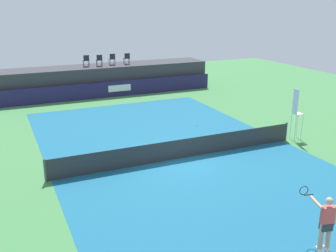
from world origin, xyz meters
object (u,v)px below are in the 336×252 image
at_px(spectator_chair_left, 99,60).
at_px(net_post_near, 45,170).
at_px(spectator_chair_far_left, 86,60).
at_px(tennis_player, 326,222).
at_px(spectator_chair_right, 127,58).
at_px(net_post_far, 286,131).
at_px(umpire_chair, 296,111).
at_px(spectator_chair_center, 112,59).
at_px(tennis_ball, 197,125).

relative_size(spectator_chair_left, net_post_near, 0.89).
bearing_deg(spectator_chair_far_left, spectator_chair_left, -12.26).
distance_m(net_post_near, tennis_player, 10.77).
relative_size(spectator_chair_right, net_post_far, 0.89).
xyz_separation_m(spectator_chair_far_left, spectator_chair_left, (1.00, -0.22, 0.00)).
relative_size(spectator_chair_right, umpire_chair, 0.32).
relative_size(net_post_far, tennis_player, 0.56).
bearing_deg(net_post_far, umpire_chair, 1.00).
xyz_separation_m(umpire_chair, net_post_far, (-0.56, -0.01, -1.09)).
relative_size(net_post_near, net_post_far, 1.00).
xyz_separation_m(spectator_chair_right, tennis_player, (-1.71, -23.44, -1.73)).
bearing_deg(spectator_chair_right, spectator_chair_left, -178.29).
distance_m(net_post_far, tennis_player, 9.91).
bearing_deg(net_post_near, umpire_chair, 0.04).
bearing_deg(tennis_player, spectator_chair_right, 85.84).
relative_size(spectator_chair_center, net_post_far, 0.89).
bearing_deg(umpire_chair, net_post_far, -179.00).
relative_size(umpire_chair, tennis_player, 1.56).
bearing_deg(net_post_far, spectator_chair_left, 111.90).
height_order(spectator_chair_right, umpire_chair, spectator_chair_right).
distance_m(net_post_far, tennis_ball, 5.30).
distance_m(spectator_chair_center, tennis_player, 23.66).
bearing_deg(tennis_ball, net_post_near, -155.26).
bearing_deg(tennis_ball, spectator_chair_left, 105.61).
bearing_deg(spectator_chair_far_left, umpire_chair, -63.52).
height_order(spectator_chair_center, spectator_chair_right, same).
bearing_deg(tennis_player, spectator_chair_left, 91.47).
bearing_deg(tennis_player, umpire_chair, 53.77).
distance_m(umpire_chair, net_post_far, 1.22).
relative_size(tennis_player, tennis_ball, 26.03).
relative_size(spectator_chair_right, tennis_player, 0.50).
height_order(spectator_chair_far_left, spectator_chair_center, same).
relative_size(spectator_chair_center, umpire_chair, 0.32).
relative_size(spectator_chair_center, tennis_ball, 13.06).
bearing_deg(tennis_ball, umpire_chair, -49.88).
bearing_deg(spectator_chair_far_left, spectator_chair_center, 0.13).
distance_m(net_post_near, tennis_ball, 10.30).
relative_size(spectator_chair_far_left, tennis_ball, 13.06).
height_order(spectator_chair_right, tennis_player, spectator_chair_right).
height_order(spectator_chair_right, net_post_near, spectator_chair_right).
height_order(spectator_chair_center, umpire_chair, spectator_chair_center).
bearing_deg(net_post_far, net_post_near, 180.00).
bearing_deg(net_post_near, spectator_chair_far_left, 70.88).
distance_m(spectator_chair_left, net_post_near, 16.54).
bearing_deg(spectator_chair_center, tennis_ball, -80.19).
xyz_separation_m(spectator_chair_far_left, tennis_ball, (4.02, -11.04, -2.66)).
xyz_separation_m(spectator_chair_center, spectator_chair_right, (1.19, -0.15, 0.00)).
bearing_deg(tennis_ball, net_post_far, -54.61).
distance_m(spectator_chair_right, tennis_ball, 11.24).
bearing_deg(spectator_chair_right, tennis_ball, -86.22).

